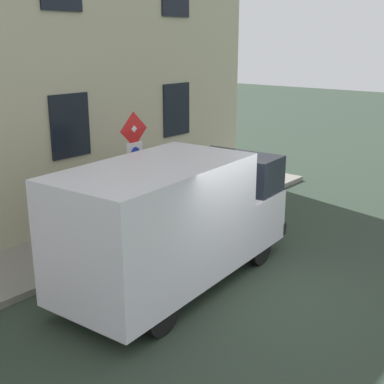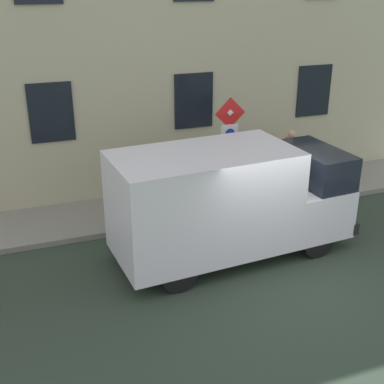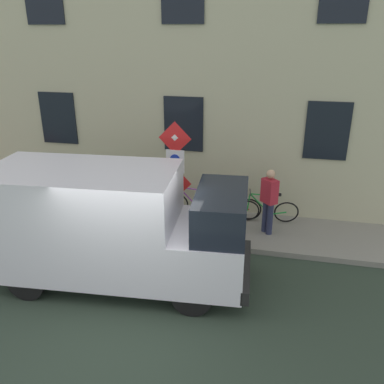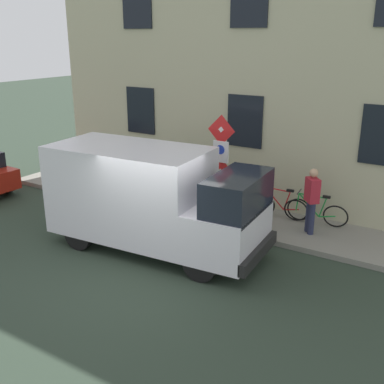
{
  "view_description": "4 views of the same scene",
  "coord_description": "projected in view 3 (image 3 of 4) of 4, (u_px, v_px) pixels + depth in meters",
  "views": [
    {
      "loc": [
        -5.08,
        7.37,
        4.57
      ],
      "look_at": [
        1.62,
        -0.76,
        1.43
      ],
      "focal_mm": 47.67,
      "sensor_mm": 36.0,
      "label": 1
    },
    {
      "loc": [
        -8.31,
        4.81,
        5.82
      ],
      "look_at": [
        2.57,
        0.83,
        0.9
      ],
      "focal_mm": 48.09,
      "sensor_mm": 36.0,
      "label": 2
    },
    {
      "loc": [
        -5.96,
        -2.6,
        5.04
      ],
      "look_at": [
        2.64,
        -0.7,
        1.49
      ],
      "focal_mm": 37.64,
      "sensor_mm": 36.0,
      "label": 3
    },
    {
      "loc": [
        -7.45,
        -5.81,
        5.02
      ],
      "look_at": [
        2.06,
        0.15,
        1.22
      ],
      "focal_mm": 43.64,
      "sensor_mm": 36.0,
      "label": 4
    }
  ],
  "objects": [
    {
      "name": "bicycle_purple",
      "position": [
        195.0,
        204.0,
        11.31
      ],
      "size": [
        0.46,
        1.72,
        0.89
      ],
      "rotation": [
        0.0,
        0.0,
        1.52
      ],
      "color": "black",
      "rests_on": "sidewalk_slab"
    },
    {
      "name": "bicycle_green",
      "position": [
        267.0,
        210.0,
        10.91
      ],
      "size": [
        0.47,
        1.72,
        0.89
      ],
      "rotation": [
        0.0,
        0.0,
        1.68
      ],
      "color": "black",
      "rests_on": "sidewalk_slab"
    },
    {
      "name": "ground_plane",
      "position": [
        128.0,
        310.0,
        7.8
      ],
      "size": [
        80.0,
        80.0,
        0.0
      ],
      "primitive_type": "plane",
      "color": "#2A372B"
    },
    {
      "name": "bicycle_red",
      "position": [
        230.0,
        207.0,
        11.11
      ],
      "size": [
        0.46,
        1.71,
        0.89
      ],
      "rotation": [
        0.0,
        0.0,
        1.64
      ],
      "color": "black",
      "rests_on": "sidewalk_slab"
    },
    {
      "name": "delivery_van",
      "position": [
        113.0,
        224.0,
        8.26
      ],
      "size": [
        2.38,
        5.46,
        2.5
      ],
      "rotation": [
        0.0,
        0.0,
        4.78
      ],
      "color": "silver",
      "rests_on": "ground_plane"
    },
    {
      "name": "sign_post_stacked",
      "position": [
        176.0,
        170.0,
        9.59
      ],
      "size": [
        0.15,
        0.56,
        2.85
      ],
      "color": "#474C47",
      "rests_on": "sidewalk_slab"
    },
    {
      "name": "pedestrian",
      "position": [
        269.0,
        199.0,
        10.15
      ],
      "size": [
        0.47,
        0.46,
        1.72
      ],
      "rotation": [
        0.0,
        0.0,
        2.3
      ],
      "color": "#262B47",
      "rests_on": "sidewalk_slab"
    },
    {
      "name": "building_facade",
      "position": [
        186.0,
        67.0,
        10.86
      ],
      "size": [
        0.75,
        13.81,
        8.24
      ],
      "color": "#B2AF8C",
      "rests_on": "ground_plane"
    },
    {
      "name": "sidewalk_slab",
      "position": [
        176.0,
        224.0,
        11.11
      ],
      "size": [
        2.1,
        15.81,
        0.14
      ],
      "primitive_type": "cube",
      "color": "gray",
      "rests_on": "ground_plane"
    },
    {
      "name": "litter_bin",
      "position": [
        135.0,
        214.0,
        10.46
      ],
      "size": [
        0.44,
        0.44,
        0.9
      ],
      "primitive_type": "cylinder",
      "color": "#2D5133",
      "rests_on": "sidewalk_slab"
    }
  ]
}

